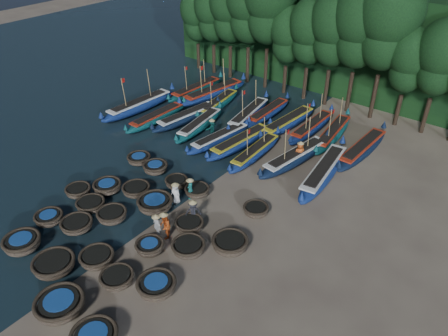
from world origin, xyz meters
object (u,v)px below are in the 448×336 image
Objects in this scene: coracle_10 at (78,191)px; coracle_12 at (112,215)px; long_boat_7 at (296,157)px; coracle_17 at (155,203)px; coracle_22 at (177,182)px; coracle_14 at (188,247)px; fisherman_0 at (176,192)px; long_boat_17 at (362,149)px; long_boat_9 at (196,89)px; long_boat_15 at (312,127)px; long_boat_0 at (139,105)px; coracle_11 at (91,204)px; long_boat_10 at (213,93)px; long_boat_3 at (200,124)px; long_boat_13 at (268,112)px; coracle_7 at (97,258)px; coracle_9 at (156,285)px; long_boat_14 at (288,122)px; fisherman_4 at (157,225)px; coracle_8 at (117,278)px; long_boat_12 at (249,114)px; coracle_21 at (155,167)px; long_boat_1 at (157,117)px; coracle_6 at (77,224)px; long_boat_11 at (218,103)px; coracle_1 at (22,243)px; coracle_20 at (139,159)px; coracle_3 at (60,304)px; long_boat_6 at (255,152)px; fisherman_2 at (165,225)px; long_boat_16 at (333,134)px; coracle_2 at (54,264)px; long_boat_5 at (241,142)px; coracle_13 at (150,246)px; coracle_5 at (49,218)px; coracle_19 at (230,243)px; long_boat_2 at (187,117)px; coracle_23 at (197,190)px; long_boat_4 at (220,138)px; coracle_15 at (107,186)px; long_boat_8 at (323,172)px; coracle_16 at (136,189)px; coracle_24 at (256,210)px; fisherman_6 at (300,153)px; fisherman_3 at (193,211)px.

coracle_12 is (3.91, -0.30, 0.04)m from coracle_10.
coracle_17 is at bearing -104.03° from long_boat_7.
coracle_10 is 6.70m from coracle_22.
fisherman_0 is at bearing 141.88° from coracle_14.
long_boat_9 is at bearing 178.97° from long_boat_17.
long_boat_15 is (4.23, 18.21, 0.10)m from coracle_12.
long_boat_17 is at bearing 17.64° from long_boat_0.
long_boat_10 is at bearing 104.69° from coracle_11.
long_boat_3 is 6.55m from long_boat_13.
coracle_9 is (4.11, 0.61, 0.05)m from coracle_7.
fisherman_4 reaches higher than long_boat_14.
long_boat_12 is at bearing 105.86° from coracle_8.
coracle_21 is 8.12m from long_boat_1.
long_boat_11 is (-4.06, 18.89, 0.12)m from coracle_6.
coracle_1 is 1.00× the size of coracle_21.
coracle_20 is at bearing -65.09° from long_boat_9.
long_boat_10 is at bearing 111.49° from coracle_21.
long_boat_6 reaches higher than coracle_3.
coracle_1 is at bearing -83.09° from fisherman_2.
coracle_1 is at bearing -116.15° from long_boat_16.
coracle_2 is at bearing -109.65° from long_boat_16.
coracle_17 is 0.39× the size of long_boat_1.
long_boat_5 is at bearing 155.29° from fisherman_2.
long_boat_16 is at bearing 83.24° from coracle_13.
coracle_10 is 13.01m from long_boat_5.
coracle_5 is 11.57m from coracle_19.
long_boat_0 is 11.98m from long_boat_13.
coracle_10 is 15.92m from long_boat_7.
fisherman_2 is at bearing -45.43° from long_boat_2.
coracle_23 is 0.23× the size of long_boat_10.
long_boat_4 is (1.03, 6.32, 0.06)m from coracle_21.
long_boat_10 reaches higher than long_boat_5.
coracle_19 is at bearing -29.47° from coracle_23.
long_boat_10 reaches higher than long_boat_14.
long_boat_9 is (-14.55, 5.16, -0.03)m from long_boat_7.
long_boat_3 is 4.17× the size of fisherman_4.
long_boat_15 is (5.61, 1.45, -0.03)m from long_boat_12.
long_boat_8 reaches higher than coracle_15.
coracle_19 is (3.94, 8.70, -0.01)m from coracle_3.
coracle_16 is 10.18m from long_boat_3.
coracle_2 is 0.35× the size of long_boat_2.
coracle_15 is at bearing 173.49° from coracle_14.
coracle_24 is at bearing 41.86° from coracle_12.
coracle_8 is at bearing -105.07° from coracle_24.
fisherman_0 is at bearing 19.31° from coracle_16.
long_boat_7 is (16.16, 1.03, -0.03)m from long_boat_0.
fisherman_6 reaches higher than coracle_7.
fisherman_6 is (1.66, -5.02, 0.44)m from long_boat_15.
fisherman_3 reaches higher than long_boat_3.
fisherman_3 reaches higher than fisherman_4.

